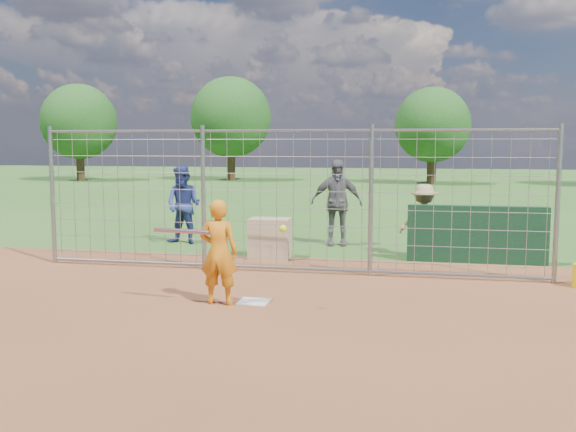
% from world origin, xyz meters
% --- Properties ---
extents(ground, '(100.00, 100.00, 0.00)m').
position_xyz_m(ground, '(0.00, 0.00, 0.00)').
color(ground, '#2D591E').
rests_on(ground, ground).
extents(infield_dirt, '(18.00, 18.00, 0.00)m').
position_xyz_m(infield_dirt, '(0.00, -3.00, 0.01)').
color(infield_dirt, brown).
rests_on(infield_dirt, ground).
extents(home_plate, '(0.43, 0.43, 0.02)m').
position_xyz_m(home_plate, '(0.00, -0.20, 0.01)').
color(home_plate, silver).
rests_on(home_plate, ground).
extents(dugout_wall, '(2.60, 0.20, 1.10)m').
position_xyz_m(dugout_wall, '(3.40, 3.60, 0.55)').
color(dugout_wall, '#11381E').
rests_on(dugout_wall, ground).
extents(batter, '(0.56, 0.37, 1.51)m').
position_xyz_m(batter, '(-0.46, -0.40, 0.75)').
color(batter, orange).
rests_on(batter, ground).
extents(bystander_a, '(0.95, 0.79, 1.77)m').
position_xyz_m(bystander_a, '(-2.93, 4.75, 0.88)').
color(bystander_a, navy).
rests_on(bystander_a, ground).
extents(bystander_b, '(1.18, 0.60, 1.93)m').
position_xyz_m(bystander_b, '(0.50, 5.23, 0.96)').
color(bystander_b, '#59585D').
rests_on(bystander_b, ground).
extents(bystander_c, '(0.99, 0.63, 1.47)m').
position_xyz_m(bystander_c, '(2.41, 4.12, 0.74)').
color(bystander_c, '#998553').
rests_on(bystander_c, ground).
extents(equipment_bin, '(0.82, 0.58, 0.80)m').
position_xyz_m(equipment_bin, '(-0.58, 3.33, 0.40)').
color(equipment_bin, tan).
rests_on(equipment_bin, ground).
extents(equipment_in_play, '(1.92, 0.20, 0.15)m').
position_xyz_m(equipment_in_play, '(-0.57, -0.63, 1.09)').
color(equipment_in_play, silver).
rests_on(equipment_in_play, ground).
extents(backstop_fence, '(9.08, 0.08, 2.60)m').
position_xyz_m(backstop_fence, '(0.00, 2.00, 1.26)').
color(backstop_fence, gray).
rests_on(backstop_fence, ground).
extents(tree_line, '(44.66, 6.72, 6.48)m').
position_xyz_m(tree_line, '(3.13, 28.13, 3.71)').
color(tree_line, '#3F2B19').
rests_on(tree_line, ground).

